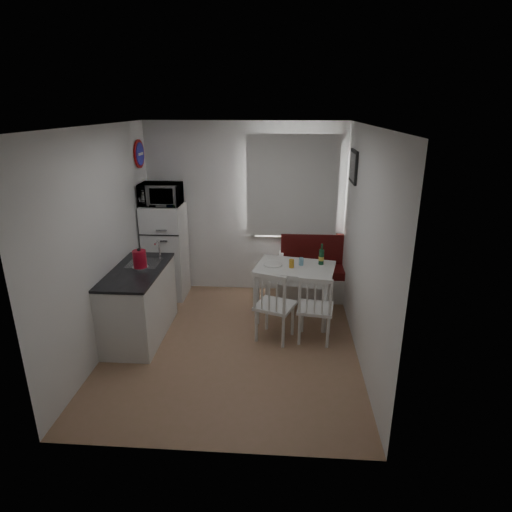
{
  "coord_description": "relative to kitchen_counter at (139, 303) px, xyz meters",
  "views": [
    {
      "loc": [
        0.61,
        -4.61,
        2.8
      ],
      "look_at": [
        0.25,
        0.5,
        0.99
      ],
      "focal_mm": 30.0,
      "sensor_mm": 36.0,
      "label": 1
    }
  ],
  "objects": [
    {
      "name": "wall_sign",
      "position": [
        -0.27,
        1.29,
        1.69
      ],
      "size": [
        0.03,
        0.4,
        0.4
      ],
      "primitive_type": "cylinder",
      "rotation": [
        0.0,
        1.57,
        0.0
      ],
      "color": "#1A1D9C",
      "rests_on": "wall_left"
    },
    {
      "name": "ceiling",
      "position": [
        1.2,
        -0.16,
        2.14
      ],
      "size": [
        3.0,
        3.5,
        0.02
      ],
      "primitive_type": "cube",
      "color": "white",
      "rests_on": "wall_back"
    },
    {
      "name": "chair_left",
      "position": [
        1.71,
        -0.06,
        0.13
      ],
      "size": [
        0.56,
        0.55,
        0.5
      ],
      "rotation": [
        0.0,
        0.0,
        -0.35
      ],
      "color": "white",
      "rests_on": "floor"
    },
    {
      "name": "kitchen_counter",
      "position": [
        0.0,
        0.0,
        0.0
      ],
      "size": [
        0.62,
        1.32,
        1.16
      ],
      "color": "white",
      "rests_on": "floor"
    },
    {
      "name": "drinking_glass_orange",
      "position": [
        1.91,
        0.56,
        0.37
      ],
      "size": [
        0.07,
        0.07,
        0.11
      ],
      "primitive_type": "cylinder",
      "color": "#C38920",
      "rests_on": "dining_table"
    },
    {
      "name": "microwave",
      "position": [
        0.02,
        1.19,
        1.14
      ],
      "size": [
        0.57,
        0.39,
        0.32
      ],
      "primitive_type": "imported",
      "color": "white",
      "rests_on": "fridge"
    },
    {
      "name": "plate",
      "position": [
        1.66,
        0.63,
        0.32
      ],
      "size": [
        0.26,
        0.26,
        0.02
      ],
      "primitive_type": "cylinder",
      "color": "white",
      "rests_on": "dining_table"
    },
    {
      "name": "floor",
      "position": [
        1.2,
        -0.16,
        -0.46
      ],
      "size": [
        3.0,
        3.5,
        0.02
      ],
      "primitive_type": "cube",
      "color": "#987451",
      "rests_on": "ground"
    },
    {
      "name": "fridge",
      "position": [
        0.02,
        1.24,
        0.26
      ],
      "size": [
        0.58,
        0.58,
        1.44
      ],
      "primitive_type": "cube",
      "color": "white",
      "rests_on": "floor"
    },
    {
      "name": "chair_right",
      "position": [
        2.21,
        -0.06,
        0.1
      ],
      "size": [
        0.48,
        0.46,
        0.48
      ],
      "rotation": [
        0.0,
        0.0,
        -0.14
      ],
      "color": "white",
      "rests_on": "floor"
    },
    {
      "name": "wall_left",
      "position": [
        -0.3,
        -0.16,
        0.84
      ],
      "size": [
        0.02,
        3.5,
        2.6
      ],
      "primitive_type": "cube",
      "color": "white",
      "rests_on": "floor"
    },
    {
      "name": "wall_right",
      "position": [
        2.7,
        -0.16,
        0.84
      ],
      "size": [
        0.02,
        3.5,
        2.6
      ],
      "primitive_type": "cube",
      "color": "white",
      "rests_on": "floor"
    },
    {
      "name": "drinking_glass_blue",
      "position": [
        2.04,
        0.66,
        0.36
      ],
      "size": [
        0.06,
        0.06,
        0.1
      ],
      "primitive_type": "cylinder",
      "color": "#72A9C2",
      "rests_on": "dining_table"
    },
    {
      "name": "kettle",
      "position": [
        0.05,
        0.02,
        0.58
      ],
      "size": [
        0.2,
        0.2,
        0.26
      ],
      "primitive_type": "cylinder",
      "color": "#A50D20",
      "rests_on": "kitchen_counter"
    },
    {
      "name": "wine_bottle",
      "position": [
        2.31,
        0.71,
        0.46
      ],
      "size": [
        0.07,
        0.07,
        0.29
      ],
      "primitive_type": null,
      "color": "#154426",
      "rests_on": "dining_table"
    },
    {
      "name": "bench",
      "position": [
        2.39,
        1.36,
        -0.14
      ],
      "size": [
        1.34,
        0.51,
        0.96
      ],
      "color": "white",
      "rests_on": "floor"
    },
    {
      "name": "wall_back",
      "position": [
        1.2,
        1.59,
        0.84
      ],
      "size": [
        3.0,
        0.02,
        2.6
      ],
      "primitive_type": "cube",
      "color": "white",
      "rests_on": "floor"
    },
    {
      "name": "window",
      "position": [
        1.9,
        1.56,
        1.17
      ],
      "size": [
        1.22,
        0.06,
        1.47
      ],
      "primitive_type": "cube",
      "color": "white",
      "rests_on": "wall_back"
    },
    {
      "name": "picture_frame",
      "position": [
        2.67,
        0.94,
        1.59
      ],
      "size": [
        0.04,
        0.52,
        0.42
      ],
      "primitive_type": "cube",
      "color": "black",
      "rests_on": "wall_right"
    },
    {
      "name": "dining_table",
      "position": [
        1.96,
        0.61,
        0.23
      ],
      "size": [
        1.14,
        0.9,
        0.77
      ],
      "rotation": [
        0.0,
        0.0,
        -0.19
      ],
      "color": "white",
      "rests_on": "floor"
    },
    {
      "name": "wall_front",
      "position": [
        1.2,
        -1.91,
        0.84
      ],
      "size": [
        3.0,
        0.02,
        2.6
      ],
      "primitive_type": "cube",
      "color": "white",
      "rests_on": "floor"
    },
    {
      "name": "curtain",
      "position": [
        1.9,
        1.49,
        1.22
      ],
      "size": [
        1.35,
        0.02,
        1.5
      ],
      "primitive_type": "cube",
      "color": "white",
      "rests_on": "wall_back"
    }
  ]
}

